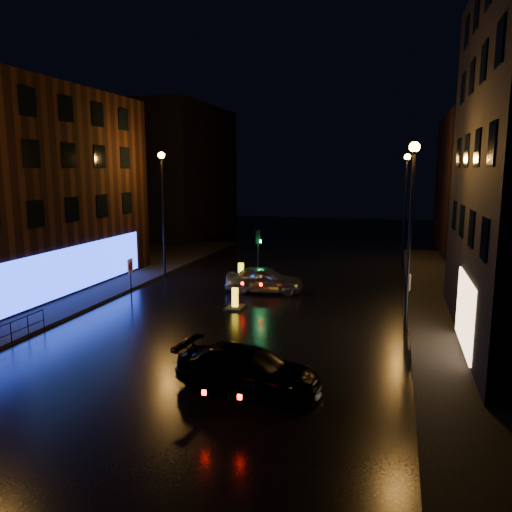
# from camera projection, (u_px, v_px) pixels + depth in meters

# --- Properties ---
(ground) EXTENTS (120.00, 120.00, 0.00)m
(ground) POSITION_uv_depth(u_px,v_px,m) (190.00, 365.00, 18.65)
(ground) COLOR black
(ground) RESTS_ON ground
(pavement_left) EXTENTS (12.00, 44.00, 0.15)m
(pavement_left) POSITION_uv_depth(u_px,v_px,m) (27.00, 290.00, 29.95)
(pavement_left) COLOR black
(pavement_left) RESTS_ON ground
(building_far_left) EXTENTS (8.00, 16.00, 14.00)m
(building_far_left) POSITION_uv_depth(u_px,v_px,m) (180.00, 172.00, 54.93)
(building_far_left) COLOR black
(building_far_left) RESTS_ON ground
(building_far_right) EXTENTS (8.00, 14.00, 12.00)m
(building_far_right) POSITION_uv_depth(u_px,v_px,m) (489.00, 184.00, 44.00)
(building_far_right) COLOR black
(building_far_right) RESTS_ON ground
(street_lamp_lfar) EXTENTS (0.44, 0.44, 8.37)m
(street_lamp_lfar) POSITION_uv_depth(u_px,v_px,m) (163.00, 195.00, 33.07)
(street_lamp_lfar) COLOR black
(street_lamp_lfar) RESTS_ON ground
(street_lamp_rnear) EXTENTS (0.44, 0.44, 8.37)m
(street_lamp_rnear) POSITION_uv_depth(u_px,v_px,m) (411.00, 209.00, 21.32)
(street_lamp_rnear) COLOR black
(street_lamp_rnear) RESTS_ON ground
(street_lamp_rfar) EXTENTS (0.44, 0.44, 8.37)m
(street_lamp_rfar) POSITION_uv_depth(u_px,v_px,m) (406.00, 193.00, 36.50)
(street_lamp_rfar) COLOR black
(street_lamp_rfar) RESTS_ON ground
(traffic_signal) EXTENTS (1.40, 2.40, 3.45)m
(traffic_signal) POSITION_uv_depth(u_px,v_px,m) (258.00, 275.00, 32.17)
(traffic_signal) COLOR black
(traffic_signal) RESTS_ON ground
(silver_hatchback) EXTENTS (4.77, 2.40, 1.56)m
(silver_hatchback) POSITION_uv_depth(u_px,v_px,m) (264.00, 279.00, 29.65)
(silver_hatchback) COLOR #A9ABB1
(silver_hatchback) RESTS_ON ground
(dark_sedan) EXTENTS (5.15, 2.62, 1.43)m
(dark_sedan) POSITION_uv_depth(u_px,v_px,m) (248.00, 369.00, 16.42)
(dark_sedan) COLOR black
(dark_sedan) RESTS_ON ground
(bollard_near) EXTENTS (0.86, 1.28, 1.11)m
(bollard_near) POSITION_uv_depth(u_px,v_px,m) (235.00, 304.00, 26.21)
(bollard_near) COLOR black
(bollard_near) RESTS_ON ground
(bollard_far) EXTENTS (0.92, 1.38, 1.21)m
(bollard_far) POSITION_uv_depth(u_px,v_px,m) (241.00, 277.00, 32.66)
(bollard_far) COLOR black
(bollard_far) RESTS_ON ground
(road_sign_left) EXTENTS (0.15, 0.60, 2.48)m
(road_sign_left) POSITION_uv_depth(u_px,v_px,m) (130.00, 270.00, 26.90)
(road_sign_left) COLOR black
(road_sign_left) RESTS_ON ground
(road_sign_right) EXTENTS (0.20, 0.57, 2.37)m
(road_sign_right) POSITION_uv_depth(u_px,v_px,m) (408.00, 287.00, 23.30)
(road_sign_right) COLOR black
(road_sign_right) RESTS_ON ground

